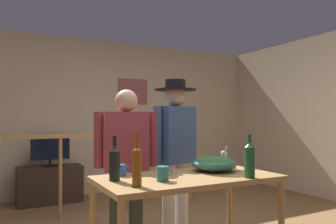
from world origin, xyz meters
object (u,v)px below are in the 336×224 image
wine_bottle_amber (137,165)px  wine_bottle_green (250,159)px  stair_railing (107,158)px  flat_screen_tv (50,150)px  tv_console (50,184)px  wine_bottle_dark (115,163)px  mug_blue (122,170)px  mug_teal (163,174)px  person_standing_left (126,156)px  salad_bowl (214,163)px  framed_picture (133,91)px  person_standing_right (175,145)px  serving_table (188,186)px  wine_glass (224,156)px

wine_bottle_amber → wine_bottle_green: bearing=-6.9°
stair_railing → flat_screen_tv: stair_railing is taller
tv_console → wine_bottle_dark: size_ratio=2.78×
mug_blue → wine_bottle_green: bearing=-32.8°
mug_teal → person_standing_left: 0.78m
wine_bottle_green → salad_bowl: bearing=96.4°
stair_railing → wine_bottle_green: (0.40, -2.27, 0.21)m
framed_picture → person_standing_right: (-0.54, -2.51, -0.74)m
framed_picture → salad_bowl: framed_picture is taller
stair_railing → person_standing_left: person_standing_left is taller
salad_bowl → mug_blue: (-0.79, 0.14, -0.02)m
framed_picture → salad_bowl: 3.24m
framed_picture → serving_table: (-0.80, -3.18, -1.00)m
tv_console → serving_table: bearing=-77.9°
flat_screen_tv → serving_table: bearing=-77.8°
wine_bottle_dark → person_standing_right: person_standing_right is taller
framed_picture → salad_bowl: bearing=-98.9°
mug_blue → wine_bottle_amber: bearing=-96.2°
wine_bottle_amber → serving_table: bearing=20.4°
tv_console → wine_bottle_dark: wine_bottle_dark is taller
stair_railing → salad_bowl: (0.36, -1.88, 0.14)m
serving_table → wine_glass: (0.55, 0.27, 0.18)m
framed_picture → mug_blue: size_ratio=4.83×
framed_picture → flat_screen_tv: 1.73m
flat_screen_tv → wine_glass: size_ratio=3.63×
wine_bottle_amber → mug_teal: wine_bottle_amber is taller
stair_railing → mug_teal: (-0.24, -2.08, 0.13)m
mug_teal → tv_console: bearing=96.6°
person_standing_right → mug_blue: bearing=15.5°
wine_glass → tv_console: bearing=114.1°
stair_railing → flat_screen_tv: 1.06m
flat_screen_tv → mug_teal: (0.34, -2.96, 0.06)m
serving_table → person_standing_left: 0.74m
flat_screen_tv → salad_bowl: (0.94, -2.76, 0.08)m
person_standing_left → tv_console: bearing=-65.4°
stair_railing → salad_bowl: stair_railing is taller
wine_glass → mug_blue: wine_glass is taller
mug_blue → person_standing_right: size_ratio=0.07×
mug_teal → flat_screen_tv: bearing=96.6°
framed_picture → wine_bottle_green: bearing=-97.2°
mug_blue → person_standing_right: (0.73, 0.43, 0.13)m
wine_glass → mug_teal: (-0.83, -0.37, -0.05)m
tv_console → wine_bottle_dark: (0.04, -2.82, 0.65)m
framed_picture → person_standing_left: bearing=-113.0°
framed_picture → mug_blue: framed_picture is taller
serving_table → wine_bottle_green: 0.52m
framed_picture → person_standing_right: size_ratio=0.33×
stair_railing → person_standing_left: size_ratio=2.45×
stair_railing → person_standing_right: (0.30, -1.30, 0.25)m
stair_railing → wine_bottle_green: 2.32m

